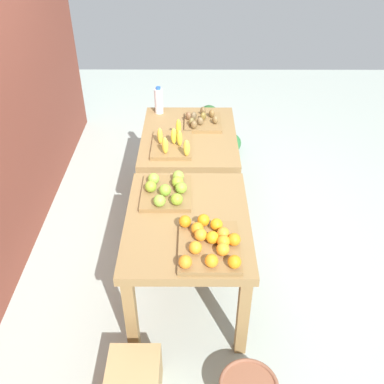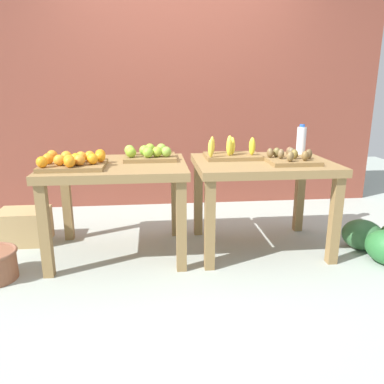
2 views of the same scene
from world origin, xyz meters
TOP-DOWN VIEW (x-y plane):
  - ground_plane at (0.00, 0.00)m, footprint 8.00×8.00m
  - display_table_left at (-0.56, 0.00)m, footprint 1.04×0.80m
  - display_table_right at (0.56, 0.00)m, footprint 1.04×0.80m
  - orange_bin at (-0.84, -0.13)m, footprint 0.45×0.38m
  - apple_bin at (-0.31, 0.14)m, footprint 0.41×0.34m
  - banana_crate at (0.34, 0.13)m, footprint 0.44×0.32m
  - kiwi_bin at (0.74, -0.11)m, footprint 0.36×0.32m
  - water_bottle at (0.97, 0.28)m, footprint 0.08×0.08m
  - watermelon_pile at (1.50, -0.24)m, footprint 0.64×0.67m

SIDE VIEW (x-z plane):
  - ground_plane at x=0.00m, z-range 0.00..0.00m
  - watermelon_pile at x=1.50m, z-range -0.07..0.41m
  - display_table_left at x=-0.56m, z-range 0.26..0.98m
  - display_table_right at x=0.56m, z-range 0.26..0.98m
  - kiwi_bin at x=0.74m, z-range 0.70..0.81m
  - banana_crate at x=0.34m, z-range 0.68..0.85m
  - apple_bin at x=-0.31m, z-range 0.71..0.82m
  - orange_bin at x=-0.84m, z-range 0.71..0.82m
  - water_bottle at x=0.97m, z-range 0.71..0.96m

